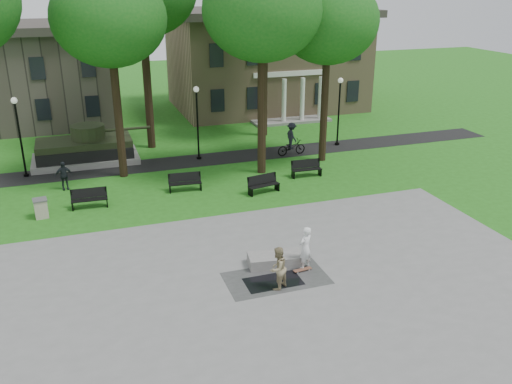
% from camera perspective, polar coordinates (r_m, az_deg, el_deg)
% --- Properties ---
extents(ground, '(120.00, 120.00, 0.00)m').
position_cam_1_polar(ground, '(24.44, -0.55, -5.01)').
color(ground, '#215E16').
rests_on(ground, ground).
extents(plaza, '(22.00, 16.00, 0.02)m').
position_cam_1_polar(plaza, '(20.35, 3.96, -10.90)').
color(plaza, gray).
rests_on(plaza, ground).
extents(footpath, '(44.00, 2.60, 0.01)m').
position_cam_1_polar(footpath, '(35.22, -6.70, 3.27)').
color(footpath, black).
rests_on(footpath, ground).
extents(building_right, '(17.00, 12.00, 8.60)m').
position_cam_1_polar(building_right, '(50.17, 1.00, 13.90)').
color(building_right, '#9E8460').
rests_on(building_right, ground).
extents(building_left, '(15.00, 10.00, 7.20)m').
position_cam_1_polar(building_left, '(48.04, -24.00, 10.88)').
color(building_left, '#4C443D').
rests_on(building_left, ground).
extents(tree_1, '(6.20, 6.20, 11.63)m').
position_cam_1_polar(tree_1, '(31.45, -15.20, 17.20)').
color(tree_1, black).
rests_on(tree_1, ground).
extents(tree_2, '(6.60, 6.60, 12.16)m').
position_cam_1_polar(tree_2, '(31.11, 0.66, 18.52)').
color(tree_2, black).
rests_on(tree_2, ground).
extents(tree_3, '(6.00, 6.00, 11.19)m').
position_cam_1_polar(tree_3, '(33.82, 7.61, 17.36)').
color(tree_3, black).
rests_on(tree_3, ground).
extents(lamp_left, '(0.36, 0.36, 4.73)m').
position_cam_1_polar(lamp_left, '(34.22, -23.67, 5.93)').
color(lamp_left, black).
rests_on(lamp_left, ground).
extents(lamp_mid, '(0.36, 0.36, 4.73)m').
position_cam_1_polar(lamp_mid, '(34.86, -6.20, 7.86)').
color(lamp_mid, black).
rests_on(lamp_mid, ground).
extents(lamp_right, '(0.36, 0.36, 4.73)m').
position_cam_1_polar(lamp_right, '(38.23, 8.74, 8.94)').
color(lamp_right, black).
rests_on(lamp_right, ground).
extents(tank_monument, '(7.45, 3.40, 2.40)m').
position_cam_1_polar(tank_monument, '(36.22, -17.50, 4.33)').
color(tank_monument, gray).
rests_on(tank_monument, ground).
extents(puddle, '(2.20, 1.20, 0.00)m').
position_cam_1_polar(puddle, '(21.19, 1.83, -9.41)').
color(puddle, black).
rests_on(puddle, plaza).
extents(concrete_block, '(2.33, 1.32, 0.45)m').
position_cam_1_polar(concrete_block, '(22.27, 2.05, -7.12)').
color(concrete_block, gray).
rests_on(concrete_block, plaza).
extents(skateboard, '(0.80, 0.28, 0.07)m').
position_cam_1_polar(skateboard, '(21.96, 4.93, -8.19)').
color(skateboard, brown).
rests_on(skateboard, plaza).
extents(skateboarder, '(0.78, 0.68, 1.81)m').
position_cam_1_polar(skateboarder, '(21.76, 5.22, -5.88)').
color(skateboarder, white).
rests_on(skateboarder, plaza).
extents(friend_watching, '(1.04, 0.99, 1.70)m').
position_cam_1_polar(friend_watching, '(20.37, 2.30, -8.03)').
color(friend_watching, '#93845F').
rests_on(friend_watching, plaza).
extents(pedestrian_walker, '(0.99, 0.53, 1.62)m').
position_cam_1_polar(pedestrian_walker, '(31.74, -19.58, 1.63)').
color(pedestrian_walker, black).
rests_on(pedestrian_walker, ground).
extents(cyclist, '(2.04, 1.17, 2.19)m').
position_cam_1_polar(cyclist, '(36.08, 3.76, 5.29)').
color(cyclist, black).
rests_on(cyclist, ground).
extents(park_bench_0, '(1.82, 0.60, 1.00)m').
position_cam_1_polar(park_bench_0, '(28.90, -17.15, -0.59)').
color(park_bench_0, black).
rests_on(park_bench_0, ground).
extents(park_bench_1, '(1.83, 0.67, 1.00)m').
position_cam_1_polar(park_bench_1, '(30.11, -7.51, 1.10)').
color(park_bench_1, black).
rests_on(park_bench_1, ground).
extents(park_bench_2, '(1.85, 0.88, 1.00)m').
position_cam_1_polar(park_bench_2, '(29.57, 0.78, 0.90)').
color(park_bench_2, black).
rests_on(park_bench_2, ground).
extents(park_bench_3, '(1.82, 0.59, 1.00)m').
position_cam_1_polar(park_bench_3, '(32.20, 5.30, 2.55)').
color(park_bench_3, black).
rests_on(park_bench_3, ground).
extents(trash_bin, '(0.73, 0.73, 0.96)m').
position_cam_1_polar(trash_bin, '(28.49, -21.70, -1.59)').
color(trash_bin, '#C1B19F').
rests_on(trash_bin, ground).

